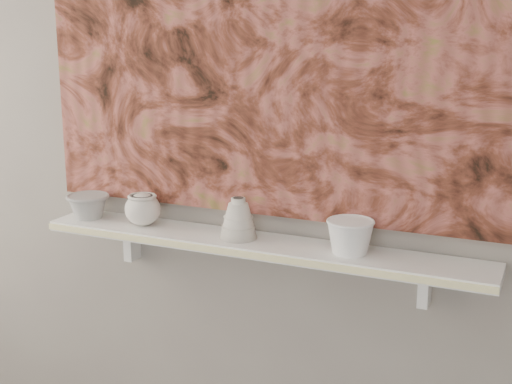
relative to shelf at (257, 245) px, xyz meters
The scene contains 11 objects.
wall_back 0.45m from the shelf, 90.00° to the left, with size 3.60×3.60×0.00m, color gray.
shelf is the anchor object (origin of this frame).
shelf_stripe 0.09m from the shelf, 90.00° to the right, with size 1.40×0.01×0.02m, color beige.
bracket_left 0.50m from the shelf, behind, with size 0.03×0.06×0.12m, color white.
bracket_right 0.50m from the shelf, ahead, with size 0.03×0.06×0.12m, color white.
painting 0.63m from the shelf, 90.00° to the left, with size 1.50×0.03×1.10m, color brown.
house_motif 0.55m from the shelf, ahead, with size 0.09×0.00×0.08m, color black.
bowl_grey 0.61m from the shelf, behind, with size 0.14×0.14×0.08m, color gray, non-canonical shape.
cup_cream 0.41m from the shelf, behind, with size 0.11×0.11×0.10m, color silver, non-canonical shape.
bell_vessel 0.10m from the shelf, behind, with size 0.11×0.11×0.13m, color beige, non-canonical shape.
bowl_white 0.29m from the shelf, ahead, with size 0.14×0.14×0.10m, color white, non-canonical shape.
Camera 1 is at (0.81, -0.35, 1.59)m, focal length 50.00 mm.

